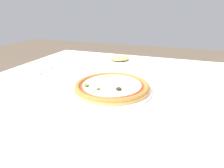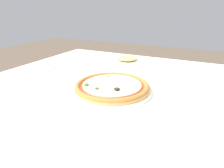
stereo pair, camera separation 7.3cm
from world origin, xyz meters
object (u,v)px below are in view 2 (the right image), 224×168
(pizza_plate, at_px, (112,87))
(side_plate, at_px, (127,60))
(dining_table, at_px, (141,108))
(fork, at_px, (53,68))

(pizza_plate, xyz_separation_m, side_plate, (-0.11, 0.43, -0.00))
(pizza_plate, relative_size, side_plate, 1.52)
(side_plate, bearing_deg, pizza_plate, -75.52)
(dining_table, height_order, pizza_plate, pizza_plate)
(pizza_plate, bearing_deg, side_plate, 104.48)
(pizza_plate, height_order, fork, pizza_plate)
(dining_table, relative_size, fork, 8.61)
(fork, distance_m, side_plate, 0.44)
(fork, bearing_deg, dining_table, -8.50)
(pizza_plate, height_order, side_plate, pizza_plate)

